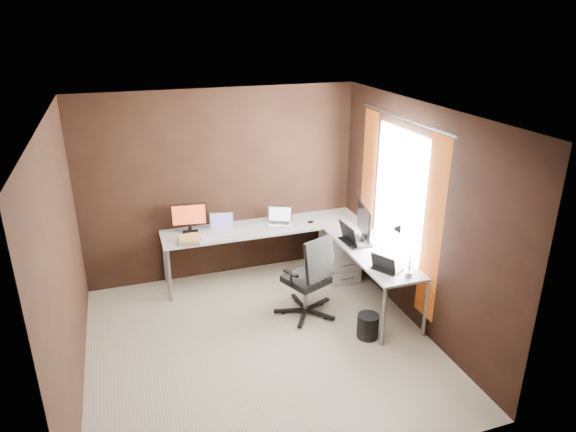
# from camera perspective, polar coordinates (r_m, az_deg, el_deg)

# --- Properties ---
(room) EXTENTS (3.60, 3.60, 2.50)m
(room) POSITION_cam_1_polar(r_m,az_deg,el_deg) (5.24, 0.12, -1.56)
(room) COLOR tan
(room) RESTS_ON ground
(desk) EXTENTS (2.65, 2.25, 0.73)m
(desk) POSITION_cam_1_polar(r_m,az_deg,el_deg) (6.48, 1.56, -2.66)
(desk) COLOR silver
(desk) RESTS_ON ground
(drawer_pedestal) EXTENTS (0.42, 0.50, 0.60)m
(drawer_pedestal) POSITION_cam_1_polar(r_m,az_deg,el_deg) (6.93, 5.78, -4.50)
(drawer_pedestal) COLOR silver
(drawer_pedestal) RESTS_ON ground
(monitor_left) EXTENTS (0.44, 0.15, 0.39)m
(monitor_left) POSITION_cam_1_polar(r_m,az_deg,el_deg) (6.60, -10.94, -0.05)
(monitor_left) COLOR black
(monitor_left) RESTS_ON desk
(monitor_right) EXTENTS (0.19, 0.57, 0.48)m
(monitor_right) POSITION_cam_1_polar(r_m,az_deg,el_deg) (6.24, 8.43, -0.65)
(monitor_right) COLOR black
(monitor_right) RESTS_ON desk
(laptop_white) EXTENTS (0.34, 0.27, 0.20)m
(laptop_white) POSITION_cam_1_polar(r_m,az_deg,el_deg) (6.69, -7.38, -1.11)
(laptop_white) COLOR silver
(laptop_white) RESTS_ON desk
(laptop_silver) EXTENTS (0.39, 0.35, 0.22)m
(laptop_silver) POSITION_cam_1_polar(r_m,az_deg,el_deg) (6.81, -0.95, -0.49)
(laptop_silver) COLOR silver
(laptop_silver) RESTS_ON desk
(laptop_black_big) EXTENTS (0.30, 0.41, 0.26)m
(laptop_black_big) POSITION_cam_1_polar(r_m,az_deg,el_deg) (6.29, 7.21, -2.53)
(laptop_black_big) COLOR black
(laptop_black_big) RESTS_ON desk
(laptop_black_small) EXTENTS (0.33, 0.36, 0.20)m
(laptop_black_small) POSITION_cam_1_polar(r_m,az_deg,el_deg) (5.70, 10.76, -5.55)
(laptop_black_small) COLOR black
(laptop_black_small) RESTS_ON desk
(book_stack) EXTENTS (0.30, 0.25, 0.09)m
(book_stack) POSITION_cam_1_polar(r_m,az_deg,el_deg) (6.38, -10.99, -2.57)
(book_stack) COLOR #9A6E53
(book_stack) RESTS_ON desk
(mouse_left) EXTENTS (0.10, 0.06, 0.04)m
(mouse_left) POSITION_cam_1_polar(r_m,az_deg,el_deg) (6.40, -10.03, -2.63)
(mouse_left) COLOR black
(mouse_left) RESTS_ON desk
(mouse_corner) EXTENTS (0.10, 0.07, 0.03)m
(mouse_corner) POSITION_cam_1_polar(r_m,az_deg,el_deg) (6.84, 2.52, -0.66)
(mouse_corner) COLOR black
(mouse_corner) RESTS_ON desk
(desk_lamp) EXTENTS (0.19, 0.22, 0.56)m
(desk_lamp) POSITION_cam_1_polar(r_m,az_deg,el_deg) (5.50, 12.63, -3.16)
(desk_lamp) COLOR slate
(desk_lamp) RESTS_ON desk
(office_chair) EXTENTS (0.58, 0.61, 1.02)m
(office_chair) POSITION_cam_1_polar(r_m,az_deg,el_deg) (6.08, 2.25, -8.41)
(office_chair) COLOR black
(office_chair) RESTS_ON ground
(wastebasket) EXTENTS (0.31, 0.31, 0.28)m
(wastebasket) POSITION_cam_1_polar(r_m,az_deg,el_deg) (5.83, 8.87, -11.98)
(wastebasket) COLOR black
(wastebasket) RESTS_ON ground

